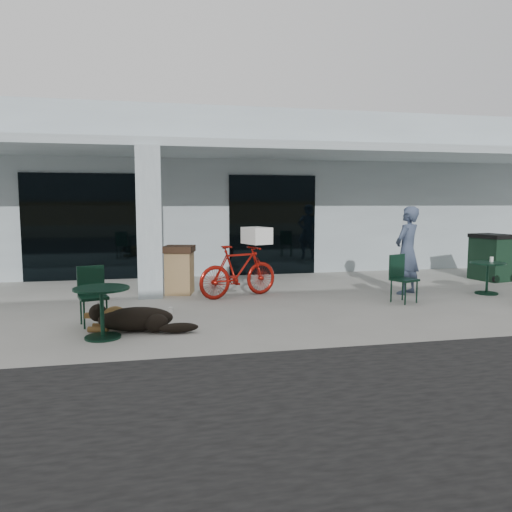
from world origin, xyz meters
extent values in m
plane|color=#ADABA3|center=(0.00, 0.00, 0.00)|extent=(80.00, 80.00, 0.00)
cube|color=#B0C1C7|center=(0.00, 8.50, 2.25)|extent=(22.00, 7.00, 4.50)
cube|color=black|center=(-3.20, 4.98, 1.35)|extent=(2.80, 0.06, 2.70)
cube|color=black|center=(1.80, 4.98, 1.35)|extent=(2.40, 0.06, 2.70)
cube|color=#B0C1C7|center=(-1.50, 2.30, 1.56)|extent=(0.50, 0.50, 3.12)
cube|color=#B0C1C7|center=(0.00, 3.60, 3.21)|extent=(22.00, 2.80, 0.18)
imported|color=maroon|center=(0.30, 1.90, 0.55)|extent=(1.89, 1.13, 1.10)
cube|color=white|center=(0.73, 2.06, 1.27)|extent=(0.62, 0.71, 0.35)
cylinder|color=white|center=(-1.15, 0.72, 0.05)|extent=(0.08, 0.08, 0.10)
imported|color=#39465F|center=(3.92, 1.50, 0.95)|extent=(0.82, 0.75, 1.89)
cylinder|color=white|center=(5.79, 1.22, 0.74)|extent=(0.08, 0.08, 0.11)
camera|label=1|loc=(-1.50, -8.25, 1.99)|focal=35.00mm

